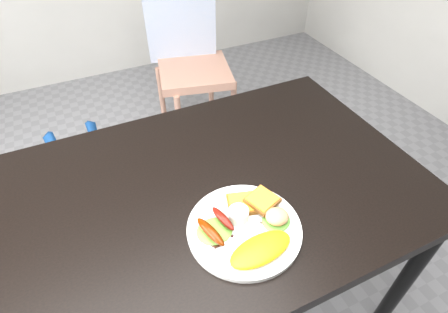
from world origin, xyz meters
The scene contains 15 objects.
room_floor centered at (0.00, 0.00, -0.01)m, with size 4.00×4.50×0.02m, color gray.
dining_table centered at (0.00, 0.00, 0.73)m, with size 1.20×0.80×0.04m, color black.
dining_chair centered at (0.37, 1.15, 0.45)m, with size 0.41×0.41×0.05m, color tan.
person centered at (-0.31, 0.60, 0.64)m, with size 0.46×0.31×1.28m, color #16468E.
plate centered at (0.00, -0.18, 0.76)m, with size 0.29×0.29×0.01m, color white.
lettuce_left centered at (-0.07, -0.16, 0.77)m, with size 0.09×0.08×0.01m, color #499526.
lettuce_right centered at (0.08, -0.19, 0.77)m, with size 0.08×0.07×0.01m, color #5AA236.
omelette centered at (0.00, -0.25, 0.77)m, with size 0.16×0.08×0.02m, color orange.
sausage_a centered at (-0.08, -0.17, 0.78)m, with size 0.03×0.10×0.03m, color #5F2203.
sausage_b centered at (-0.04, -0.14, 0.78)m, with size 0.02×0.09×0.02m, color #641406.
ramekin centered at (0.00, -0.15, 0.78)m, with size 0.05×0.05×0.03m, color white.
toast_a centered at (0.03, -0.11, 0.77)m, with size 0.07×0.07×0.01m, color brown.
toast_b centered at (0.08, -0.13, 0.78)m, with size 0.07×0.07×0.01m, color brown.
potato_salad centered at (0.08, -0.20, 0.79)m, with size 0.06×0.05×0.03m, color beige.
fork centered at (-0.04, -0.19, 0.76)m, with size 0.18×0.01×0.00m, color #ADAFB7.
Camera 1 is at (-0.27, -0.63, 1.48)m, focal length 28.00 mm.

